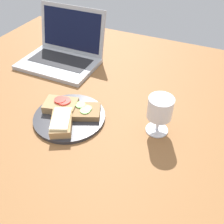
# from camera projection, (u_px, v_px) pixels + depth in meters

# --- Properties ---
(wooden_table) EXTENTS (1.40, 1.40, 0.03)m
(wooden_table) POSITION_uv_depth(u_px,v_px,m) (84.00, 124.00, 0.81)
(wooden_table) COLOR brown
(wooden_table) RESTS_ON ground
(plate) EXTENTS (0.23, 0.23, 0.01)m
(plate) POSITION_uv_depth(u_px,v_px,m) (70.00, 117.00, 0.81)
(plate) COLOR #333338
(plate) RESTS_ON wooden_table
(sandwich_with_cheese) EXTENTS (0.11, 0.13, 0.03)m
(sandwich_with_cheese) POSITION_uv_depth(u_px,v_px,m) (62.00, 122.00, 0.76)
(sandwich_with_cheese) COLOR #A88456
(sandwich_with_cheese) RESTS_ON plate
(sandwich_with_cucumber) EXTENTS (0.12, 0.11, 0.02)m
(sandwich_with_cucumber) POSITION_uv_depth(u_px,v_px,m) (84.00, 111.00, 0.80)
(sandwich_with_cucumber) COLOR #937047
(sandwich_with_cucumber) RESTS_ON plate
(sandwich_with_tomato) EXTENTS (0.12, 0.10, 0.03)m
(sandwich_with_tomato) POSITION_uv_depth(u_px,v_px,m) (61.00, 105.00, 0.82)
(sandwich_with_tomato) COLOR #A88456
(sandwich_with_tomato) RESTS_ON plate
(wine_glass) EXTENTS (0.07, 0.07, 0.12)m
(wine_glass) POSITION_uv_depth(u_px,v_px,m) (160.00, 110.00, 0.71)
(wine_glass) COLOR white
(wine_glass) RESTS_ON wooden_table
(laptop) EXTENTS (0.32, 0.26, 0.21)m
(laptop) POSITION_uv_depth(u_px,v_px,m) (63.00, 53.00, 1.06)
(laptop) COLOR #ADAFB5
(laptop) RESTS_ON wooden_table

